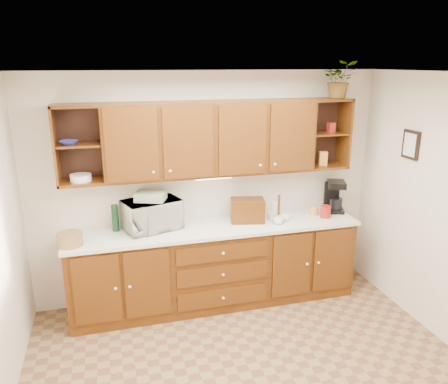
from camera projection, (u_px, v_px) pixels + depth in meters
ceiling at (265, 74)px, 3.02m from camera, size 4.00×4.00×0.00m
back_wall at (209, 187)px, 5.01m from camera, size 4.00×0.00×4.00m
base_cabinets at (216, 266)px, 4.98m from camera, size 3.20×0.60×0.90m
countertop at (216, 228)px, 4.83m from camera, size 3.24×0.64×0.04m
upper_cabinets at (213, 138)px, 4.69m from camera, size 3.20×0.33×0.80m
undercabinet_light at (213, 178)px, 4.76m from camera, size 0.40×0.05×0.02m
framed_picture at (411, 145)px, 4.57m from camera, size 0.03×0.24×0.30m
wicker_basket at (70, 239)px, 4.30m from camera, size 0.27×0.27×0.13m
microwave at (152, 215)px, 4.71m from camera, size 0.68×0.56×0.32m
towel_stack at (151, 196)px, 4.65m from camera, size 0.37×0.32×0.09m
wine_bottle at (115, 218)px, 4.65m from camera, size 0.09×0.09×0.29m
woven_tray at (157, 223)px, 4.90m from camera, size 0.34×0.12×0.33m
bread_box at (247, 210)px, 4.93m from camera, size 0.42×0.31×0.26m
mug_tree at (278, 217)px, 4.95m from camera, size 0.27×0.28×0.32m
canister_red at (325, 212)px, 5.08m from camera, size 0.14×0.14×0.14m
canister_white at (275, 211)px, 5.02m from camera, size 0.10×0.10×0.20m
canister_yellow at (314, 211)px, 5.17m from camera, size 0.11×0.11×0.10m
coffee_maker at (334, 196)px, 5.28m from camera, size 0.28×0.32×0.38m
bowl_stack at (69, 143)px, 4.29m from camera, size 0.22×0.22×0.04m
plate_stack at (81, 178)px, 4.42m from camera, size 0.25×0.25×0.07m
pantry_box_yellow at (323, 158)px, 5.09m from camera, size 0.11×0.09×0.16m
pantry_box_red at (331, 128)px, 5.01m from camera, size 0.08×0.08×0.12m
potted_plant at (340, 80)px, 4.83m from camera, size 0.46×0.43×0.41m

